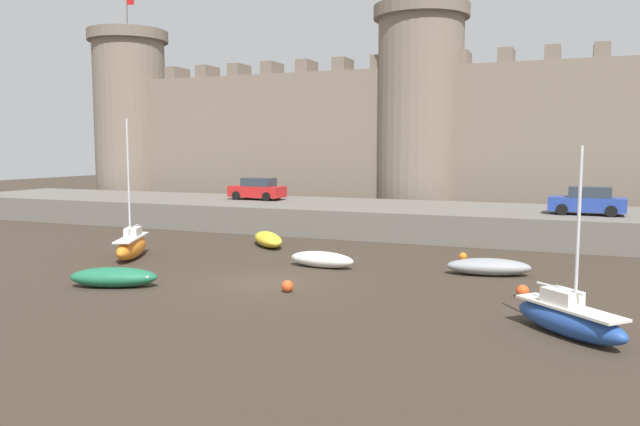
% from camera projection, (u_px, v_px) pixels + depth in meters
% --- Properties ---
extents(ground_plane, '(160.00, 160.00, 0.00)m').
position_uv_depth(ground_plane, '(265.00, 283.00, 25.71)').
color(ground_plane, '#382D23').
extents(quay_road, '(69.32, 10.00, 1.74)m').
position_uv_depth(quay_road, '(384.00, 218.00, 41.70)').
color(quay_road, '#666059').
rests_on(quay_road, ground).
extents(castle, '(64.90, 7.58, 19.71)m').
position_uv_depth(castle, '(420.00, 125.00, 50.15)').
color(castle, '#7A6B5B').
rests_on(castle, ground).
extents(rowboat_midflat_centre, '(3.77, 1.98, 0.74)m').
position_uv_depth(rowboat_midflat_centre, '(489.00, 266.00, 27.21)').
color(rowboat_midflat_centre, gray).
rests_on(rowboat_midflat_centre, ground).
extents(sailboat_midflat_right, '(2.66, 4.33, 6.97)m').
position_uv_depth(sailboat_midflat_right, '(132.00, 245.00, 31.39)').
color(sailboat_midflat_right, orange).
rests_on(sailboat_midflat_right, ground).
extents(sailboat_near_channel_left, '(3.65, 3.52, 5.61)m').
position_uv_depth(sailboat_near_channel_left, '(568.00, 318.00, 18.36)').
color(sailboat_near_channel_left, '#234793').
rests_on(sailboat_near_channel_left, ground).
extents(rowboat_foreground_left, '(3.48, 3.79, 0.79)m').
position_uv_depth(rowboat_foreground_left, '(268.00, 239.00, 35.27)').
color(rowboat_foreground_left, yellow).
rests_on(rowboat_foreground_left, ground).
extents(rowboat_midflat_left, '(3.25, 1.26, 0.75)m').
position_uv_depth(rowboat_midflat_left, '(322.00, 259.00, 28.98)').
color(rowboat_midflat_left, silver).
rests_on(rowboat_midflat_left, ground).
extents(rowboat_foreground_centre, '(3.71, 2.43, 0.80)m').
position_uv_depth(rowboat_foreground_centre, '(114.00, 277.00, 24.88)').
color(rowboat_foreground_centre, '#1E6B47').
rests_on(rowboat_foreground_centre, ground).
extents(mooring_buoy_mid_mud, '(0.46, 0.46, 0.46)m').
position_uv_depth(mooring_buoy_mid_mud, '(288.00, 286.00, 24.02)').
color(mooring_buoy_mid_mud, '#E04C1E').
rests_on(mooring_buoy_mid_mud, ground).
extents(mooring_buoy_near_channel, '(0.41, 0.41, 0.41)m').
position_uv_depth(mooring_buoy_near_channel, '(463.00, 257.00, 30.74)').
color(mooring_buoy_near_channel, orange).
rests_on(mooring_buoy_near_channel, ground).
extents(mooring_buoy_off_centre, '(0.48, 0.48, 0.48)m').
position_uv_depth(mooring_buoy_off_centre, '(523.00, 291.00, 23.17)').
color(mooring_buoy_off_centre, '#E04C1E').
rests_on(mooring_buoy_off_centre, ground).
extents(car_quay_centre_east, '(4.16, 2.00, 1.62)m').
position_uv_depth(car_quay_centre_east, '(257.00, 189.00, 45.97)').
color(car_quay_centre_east, red).
rests_on(car_quay_centre_east, quay_road).
extents(car_quay_east, '(4.16, 2.00, 1.62)m').
position_uv_depth(car_quay_east, '(588.00, 201.00, 35.54)').
color(car_quay_east, '#263F99').
rests_on(car_quay_east, quay_road).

